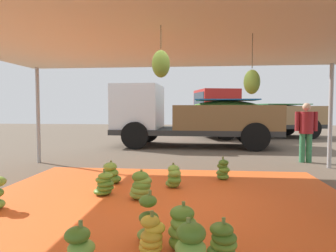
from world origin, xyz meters
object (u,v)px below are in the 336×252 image
Objects in this scene: banana_bunch_1 at (152,236)px; banana_bunch_6 at (141,186)px; cargo_truck_far at (253,114)px; banana_bunch_4 at (183,229)px; banana_bunch_5 at (223,170)px; banana_bunch_11 at (174,177)px; banana_bunch_10 at (148,220)px; banana_bunch_3 at (112,174)px; worker_0 at (306,128)px; banana_bunch_2 at (223,242)px; cargo_truck_main at (189,115)px; banana_bunch_0 at (104,184)px.

banana_bunch_6 is (-0.46, 1.83, 0.03)m from banana_bunch_1.
banana_bunch_4 is at bearing -102.95° from cargo_truck_far.
banana_bunch_5 is 0.99× the size of banana_bunch_6.
banana_bunch_6 is (-0.77, 1.70, -0.00)m from banana_bunch_4.
banana_bunch_5 is at bearing 78.26° from banana_bunch_4.
banana_bunch_1 is 0.07× the size of cargo_truck_far.
banana_bunch_10 is at bearing -92.56° from banana_bunch_11.
banana_bunch_5 reaches higher than banana_bunch_1.
banana_bunch_3 is 0.94× the size of banana_bunch_6.
banana_bunch_3 is at bearing 113.77° from banana_bunch_1.
banana_bunch_4 reaches higher than banana_bunch_11.
worker_0 is (2.43, 2.35, 0.75)m from banana_bunch_5.
cargo_truck_far is (3.68, 10.94, 0.96)m from banana_bunch_6.
banana_bunch_2 is 6.36m from worker_0.
cargo_truck_main is 3.88× the size of worker_0.
banana_bunch_5 reaches higher than banana_bunch_2.
banana_bunch_6 is 0.07× the size of cargo_truck_far.
worker_0 is (4.63, 2.88, 0.75)m from banana_bunch_3.
banana_bunch_0 is 2.74m from banana_bunch_2.
banana_bunch_2 is 0.06× the size of cargo_truck_far.
worker_0 is at bearing 57.01° from banana_bunch_10.
banana_bunch_3 is 6.38m from cargo_truck_main.
cargo_truck_main reaches higher than worker_0.
cargo_truck_far is at bearing 50.45° from cargo_truck_main.
banana_bunch_4 is at bearing -119.11° from worker_0.
cargo_truck_far reaches higher than banana_bunch_4.
banana_bunch_4 is 1.86m from banana_bunch_6.
banana_bunch_0 is at bearing -82.46° from banana_bunch_3.
banana_bunch_2 is 0.43m from banana_bunch_4.
banana_bunch_11 is at bearing 58.19° from banana_bunch_6.
banana_bunch_3 is (-0.10, 0.79, 0.01)m from banana_bunch_0.
cargo_truck_main is at bearing 135.30° from worker_0.
banana_bunch_10 is (1.04, -1.70, 0.05)m from banana_bunch_0.
banana_bunch_2 is at bearing -57.81° from banana_bunch_6.
cargo_truck_main is 4.93m from cargo_truck_far.
banana_bunch_0 is at bearing -140.95° from worker_0.
banana_bunch_0 is at bearing 127.44° from banana_bunch_4.
banana_bunch_0 is 2.48m from banana_bunch_5.
worker_0 is at bearing 42.37° from banana_bunch_11.
cargo_truck_main reaches higher than banana_bunch_4.
banana_bunch_5 is (0.97, 3.33, 0.02)m from banana_bunch_1.
banana_bunch_1 is 0.78× the size of banana_bunch_10.
worker_0 is (4.53, 3.67, 0.76)m from banana_bunch_0.
banana_bunch_1 is 0.07× the size of cargo_truck_main.
cargo_truck_main is at bearing -129.55° from cargo_truck_far.
worker_0 is at bearing 44.12° from banana_bunch_5.
cargo_truck_main is at bearing 99.03° from banana_bunch_5.
banana_bunch_2 is 0.26× the size of worker_0.
banana_bunch_1 is 3.06m from banana_bunch_3.
banana_bunch_0 is 0.07× the size of cargo_truck_main.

